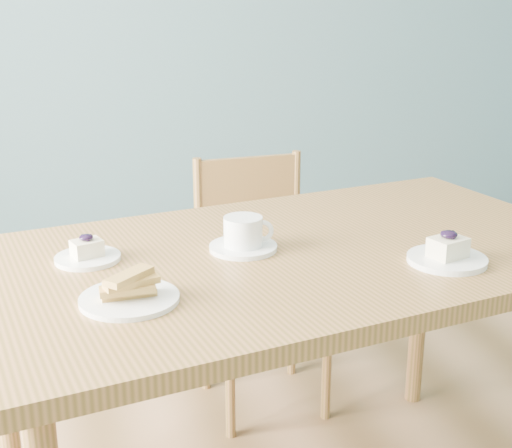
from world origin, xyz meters
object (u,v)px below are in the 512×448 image
dining_table (298,279)px  cheesecake_plate_near (447,254)px  biscotti_plate (129,292)px  cheesecake_plate_far (87,254)px  dining_chair (260,283)px  coffee_cup (244,236)px

dining_table → cheesecake_plate_near: cheesecake_plate_near is taller
cheesecake_plate_near → biscotti_plate: size_ratio=0.91×
cheesecake_plate_far → dining_chair: bearing=45.2°
biscotti_plate → dining_chair: bearing=58.7°
cheesecake_plate_near → coffee_cup: coffee_cup is taller
cheesecake_plate_near → biscotti_plate: bearing=-178.1°
cheesecake_plate_far → coffee_cup: 0.35m
coffee_cup → cheesecake_plate_near: bearing=-13.5°
dining_chair → coffee_cup: 0.73m
dining_table → cheesecake_plate_far: bearing=163.8°
cheesecake_plate_near → cheesecake_plate_far: size_ratio=1.20×
dining_table → coffee_cup: size_ratio=9.89×
dining_table → coffee_cup: bearing=158.2°
cheesecake_plate_far → coffee_cup: (0.35, -0.03, 0.02)m
cheesecake_plate_near → dining_table: bearing=148.7°
coffee_cup → dining_chair: bearing=83.0°
cheesecake_plate_far → biscotti_plate: biscotti_plate is taller
dining_table → dining_chair: size_ratio=1.87×
cheesecake_plate_far → biscotti_plate: size_ratio=0.75×
dining_table → biscotti_plate: (-0.41, -0.20, 0.10)m
dining_table → cheesecake_plate_near: (0.28, -0.17, 0.10)m
coffee_cup → biscotti_plate: 0.36m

